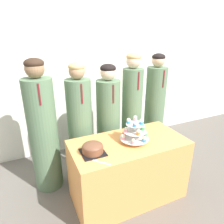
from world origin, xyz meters
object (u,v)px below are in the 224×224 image
Objects in this scene: round_cake at (93,148)px; student_1 at (80,127)px; cupcake_stand at (134,131)px; student_0 at (43,132)px; student_4 at (154,112)px; student_3 at (132,114)px; cake_knife at (93,160)px; student_2 at (108,123)px.

round_cake is 0.15× the size of student_1.
cupcake_stand is at bearing -54.04° from student_1.
student_1 is at bearing -0.00° from student_0.
student_0 is 1.01× the size of student_4.
student_4 is (0.37, 0.00, -0.02)m from student_3.
student_4 is (1.17, 0.72, 0.02)m from cake_knife.
round_cake is 0.47m from cupcake_stand.
round_cake is 1.12× the size of cake_knife.
cupcake_stand is 0.20× the size of student_3.
student_3 is (0.71, -0.00, 0.05)m from student_1.
round_cake is 0.73× the size of cupcake_stand.
cupcake_stand reaches higher than round_cake.
student_2 is at bearing 54.93° from round_cake.
student_0 is at bearing 180.00° from student_3.
round_cake is 0.14× the size of student_4.
student_2 is (0.80, -0.00, -0.05)m from student_0.
cupcake_stand is at bearing 3.82° from round_cake.
student_4 is at bearing -0.00° from student_1.
cake_knife is at bearing -64.79° from student_0.
round_cake is 0.61m from student_1.
student_1 is at bearing 85.07° from round_cake.
student_0 is at bearing 163.24° from cake_knife.
student_2 is at bearing -0.00° from student_0.
student_0 is 1.07× the size of student_2.
cake_knife is 0.13× the size of student_0.
student_4 is (1.51, -0.00, 0.00)m from student_0.
student_4 is (1.14, 0.61, -0.03)m from round_cake.
student_0 is at bearing 180.00° from student_2.
student_3 is 0.37m from student_4.
student_3 reaches higher than cake_knife.
cake_knife is 0.13× the size of student_1.
student_2 is 0.71m from student_4.
student_3 reaches higher than student_1.
student_0 reaches higher than student_4.
cake_knife is 0.13× the size of student_4.
cake_knife is 1.08m from student_3.
student_0 is 0.99× the size of student_3.
student_0 reaches higher than student_1.
student_4 is at bearing 28.05° from round_cake.
student_0 is 0.43m from student_1.
student_2 reaches higher than cupcake_stand.
student_1 is at bearing 125.96° from cupcake_stand.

